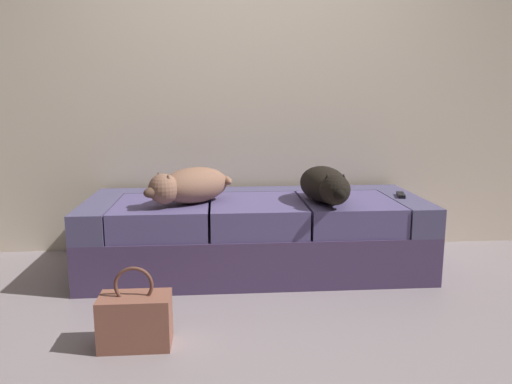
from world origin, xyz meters
The scene contains 7 objects.
ground_plane centered at (0.00, 0.00, 0.00)m, with size 10.00×10.00×0.00m, color gray.
back_wall centered at (0.00, 1.59, 1.40)m, with size 6.40×0.10×2.80m, color beige.
couch centered at (0.00, 1.05, 0.24)m, with size 2.16×0.86×0.48m.
dog_tan centered at (-0.41, 0.92, 0.59)m, with size 0.57×0.52×0.22m.
dog_dark centered at (0.42, 0.87, 0.59)m, with size 0.31×0.65×0.22m.
tv_remote centered at (0.96, 1.02, 0.49)m, with size 0.04×0.15×0.02m, color black.
handbag centered at (-0.62, 0.05, 0.13)m, with size 0.32×0.18×0.38m.
Camera 1 is at (-0.24, -2.08, 1.11)m, focal length 34.73 mm.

